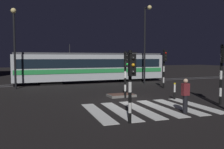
# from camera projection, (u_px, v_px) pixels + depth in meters

# --- Properties ---
(ground_plane) EXTENTS (120.00, 120.00, 0.00)m
(ground_plane) POSITION_uv_depth(u_px,v_px,m) (132.00, 102.00, 14.63)
(ground_plane) COLOR black
(rail_near) EXTENTS (80.00, 0.12, 0.03)m
(rail_near) POSITION_uv_depth(u_px,v_px,m) (84.00, 83.00, 25.05)
(rail_near) COLOR #59595E
(rail_near) RESTS_ON ground
(rail_far) EXTENTS (80.00, 0.12, 0.03)m
(rail_far) POSITION_uv_depth(u_px,v_px,m) (81.00, 82.00, 26.38)
(rail_far) COLOR #59595E
(rail_far) RESTS_ON ground
(crosswalk_zebra) EXTENTS (6.78, 4.89, 0.02)m
(crosswalk_zebra) POSITION_uv_depth(u_px,v_px,m) (150.00, 109.00, 12.68)
(crosswalk_zebra) COLOR silver
(crosswalk_zebra) RESTS_ON ground
(traffic_island) EXTENTS (1.87, 1.18, 0.18)m
(traffic_island) POSITION_uv_depth(u_px,v_px,m) (121.00, 95.00, 16.68)
(traffic_island) COLOR slate
(traffic_island) RESTS_ON ground
(traffic_light_median_centre) EXTENTS (0.36, 0.42, 3.18)m
(traffic_light_median_centre) POSITION_uv_depth(u_px,v_px,m) (126.00, 67.00, 15.93)
(traffic_light_median_centre) COLOR black
(traffic_light_median_centre) RESTS_ON ground
(traffic_light_corner_near_right) EXTENTS (0.36, 0.42, 3.49)m
(traffic_light_corner_near_right) POSITION_uv_depth(u_px,v_px,m) (223.00, 65.00, 13.51)
(traffic_light_corner_near_right) COLOR black
(traffic_light_corner_near_right) RESTS_ON ground
(traffic_light_kerb_mid_left) EXTENTS (0.36, 0.42, 3.04)m
(traffic_light_kerb_mid_left) POSITION_uv_depth(u_px,v_px,m) (131.00, 76.00, 9.68)
(traffic_light_kerb_mid_left) COLOR black
(traffic_light_kerb_mid_left) RESTS_ON ground
(traffic_light_corner_far_right) EXTENTS (0.36, 0.42, 3.47)m
(traffic_light_corner_far_right) POSITION_uv_depth(u_px,v_px,m) (164.00, 63.00, 20.98)
(traffic_light_corner_far_right) COLOR black
(traffic_light_corner_far_right) RESTS_ON ground
(street_lamp_trackside_left) EXTENTS (0.44, 1.21, 6.81)m
(street_lamp_trackside_left) POSITION_uv_depth(u_px,v_px,m) (14.00, 39.00, 20.14)
(street_lamp_trackside_left) COLOR black
(street_lamp_trackside_left) RESTS_ON ground
(street_lamp_trackside_right) EXTENTS (0.44, 1.21, 8.01)m
(street_lamp_trackside_right) POSITION_uv_depth(u_px,v_px,m) (146.00, 36.00, 24.65)
(street_lamp_trackside_right) COLOR black
(street_lamp_trackside_right) RESTS_ON ground
(tram) EXTENTS (16.63, 2.58, 4.15)m
(tram) POSITION_uv_depth(u_px,v_px,m) (92.00, 67.00, 26.01)
(tram) COLOR silver
(tram) RESTS_ON ground
(pedestrian_waiting_at_kerb) EXTENTS (0.36, 0.24, 1.71)m
(pedestrian_waiting_at_kerb) POSITION_uv_depth(u_px,v_px,m) (185.00, 96.00, 11.65)
(pedestrian_waiting_at_kerb) COLOR black
(pedestrian_waiting_at_kerb) RESTS_ON ground
(bollard_island_edge) EXTENTS (0.12, 0.12, 1.11)m
(bollard_island_edge) POSITION_uv_depth(u_px,v_px,m) (175.00, 91.00, 15.42)
(bollard_island_edge) COLOR black
(bollard_island_edge) RESTS_ON ground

